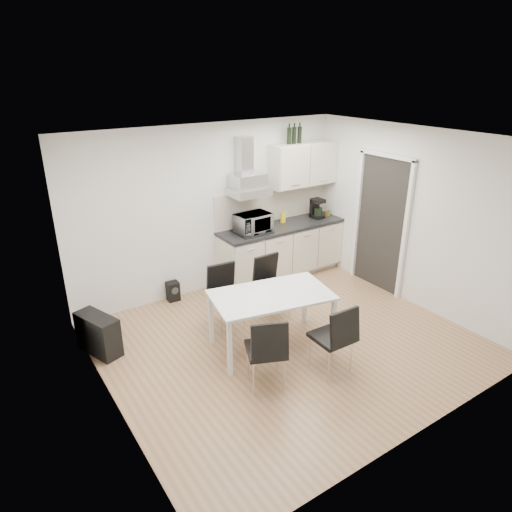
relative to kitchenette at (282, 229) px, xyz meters
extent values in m
plane|color=tan|center=(-1.19, -1.73, -0.83)|extent=(4.50, 4.50, 0.00)
cube|color=silver|center=(-1.19, 0.27, 0.47)|extent=(4.50, 0.10, 2.60)
cube|color=silver|center=(-1.19, -3.73, 0.47)|extent=(4.50, 0.10, 2.60)
cube|color=silver|center=(-3.44, -1.73, 0.47)|extent=(0.10, 4.00, 2.60)
cube|color=silver|center=(1.06, -1.73, 0.47)|extent=(0.10, 4.00, 2.60)
plane|color=white|center=(-1.19, -1.73, 1.77)|extent=(4.50, 4.50, 0.00)
cube|color=white|center=(1.02, -1.18, 0.22)|extent=(0.08, 1.04, 2.10)
cube|color=beige|center=(-0.04, 0.01, -0.78)|extent=(2.16, 0.52, 0.10)
cube|color=beige|center=(-0.04, -0.03, -0.35)|extent=(2.20, 0.60, 0.76)
cube|color=black|center=(-0.04, -0.04, 0.07)|extent=(2.22, 0.64, 0.04)
cube|color=beige|center=(-0.04, 0.25, 0.38)|extent=(2.20, 0.02, 0.58)
cube|color=beige|center=(0.46, 0.09, 1.02)|extent=(1.20, 0.35, 0.70)
cube|color=silver|center=(-0.64, 0.05, 0.82)|extent=(0.60, 0.46, 0.30)
cube|color=silver|center=(-0.64, 0.16, 1.27)|extent=(0.22, 0.20, 0.55)
imported|color=silver|center=(-0.62, -0.05, 0.27)|extent=(0.56, 0.33, 0.37)
cube|color=yellow|center=(0.06, 0.07, 0.18)|extent=(0.08, 0.04, 0.18)
cylinder|color=brown|center=(0.89, -0.08, 0.14)|extent=(0.04, 0.04, 0.11)
cylinder|color=#4C6626|center=(0.95, -0.08, 0.14)|extent=(0.04, 0.04, 0.11)
cylinder|color=black|center=(0.16, 0.09, 1.53)|extent=(0.07, 0.07, 0.32)
cylinder|color=black|center=(0.26, 0.09, 1.53)|extent=(0.07, 0.07, 0.32)
cylinder|color=black|center=(0.37, 0.09, 1.53)|extent=(0.07, 0.07, 0.32)
cube|color=white|center=(-1.42, -1.69, -0.10)|extent=(1.60, 1.10, 0.03)
cube|color=white|center=(-2.16, -1.92, -0.47)|extent=(0.06, 0.06, 0.72)
cube|color=white|center=(-0.83, -2.18, -0.47)|extent=(0.06, 0.06, 0.72)
cube|color=white|center=(-2.02, -1.20, -0.47)|extent=(0.06, 0.06, 0.72)
cube|color=white|center=(-0.68, -1.46, -0.47)|extent=(0.06, 0.06, 0.72)
cube|color=black|center=(-3.29, -0.61, -0.57)|extent=(0.45, 0.66, 0.51)
cube|color=gold|center=(-3.15, -0.61, -0.39)|extent=(0.20, 0.52, 0.08)
cube|color=black|center=(-1.95, 0.17, -0.68)|extent=(0.19, 0.17, 0.30)
camera|label=1|loc=(-4.35, -5.75, 2.50)|focal=32.00mm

